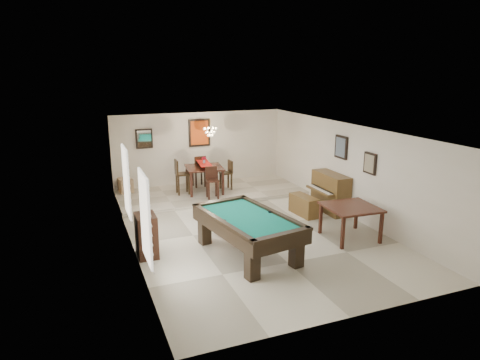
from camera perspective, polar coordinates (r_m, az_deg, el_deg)
ground_plane at (r=11.32m, az=1.11°, el=-6.41°), size 6.00×9.00×0.02m
wall_back at (r=15.07m, az=-5.43°, el=4.06°), size 6.00×0.04×2.60m
wall_front at (r=7.19m, az=15.16°, el=-8.50°), size 6.00×0.04×2.60m
wall_left at (r=10.19m, az=-14.64°, el=-1.55°), size 0.04×9.00×2.60m
wall_right at (r=12.35m, az=14.12°, el=1.30°), size 0.04×9.00×2.60m
ceiling at (r=10.66m, az=1.18°, el=6.79°), size 6.00×9.00×0.04m
dining_step at (r=14.20m, az=-3.90°, el=-1.72°), size 6.00×2.50×0.12m
window_left_front at (r=8.08m, az=-12.52°, el=-4.94°), size 0.06×1.00×1.70m
window_left_rear at (r=10.74m, az=-14.92°, el=-0.18°), size 0.06×1.00×1.70m
pool_table at (r=9.62m, az=1.04°, el=-7.44°), size 1.87×2.86×0.88m
square_table at (r=10.84m, az=14.45°, el=-5.48°), size 1.26×1.26×0.83m
upright_piano at (r=12.61m, az=11.46°, el=-1.71°), size 0.76×1.36×1.13m
piano_bench at (r=12.32m, az=8.51°, el=-3.38°), size 0.48×1.03×0.55m
apothecary_chest at (r=9.75m, az=-12.38°, el=-7.24°), size 0.43×0.64×0.96m
dining_table at (r=14.01m, az=-4.76°, el=0.33°), size 1.30×1.30×0.96m
flower_vase at (r=13.87m, az=-4.82°, el=2.69°), size 0.14×0.14×0.22m
dining_chair_south at (r=13.30m, az=-3.71°, el=-0.39°), size 0.40×0.40×0.98m
dining_chair_north at (r=14.67m, az=-5.54°, el=1.21°), size 0.43×0.43×1.08m
dining_chair_west at (r=13.85m, az=-7.67°, el=0.43°), size 0.43×0.43×1.13m
dining_chair_east at (r=14.26m, az=-1.90°, el=0.66°), size 0.37×0.37×0.97m
corner_bench at (r=14.49m, az=-15.00°, el=-0.68°), size 0.47×0.56×0.45m
chandelier at (r=13.70m, az=-4.00°, el=6.84°), size 0.44×0.44×0.60m
back_painting at (r=14.94m, az=-5.44°, el=6.30°), size 0.75×0.06×0.95m
back_mirror at (r=14.55m, az=-12.67°, el=5.39°), size 0.55×0.06×0.65m
right_picture_upper at (r=12.45m, az=13.35°, el=4.28°), size 0.06×0.55×0.65m
right_picture_lower at (r=11.46m, az=16.95°, el=2.14°), size 0.06×0.45×0.55m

